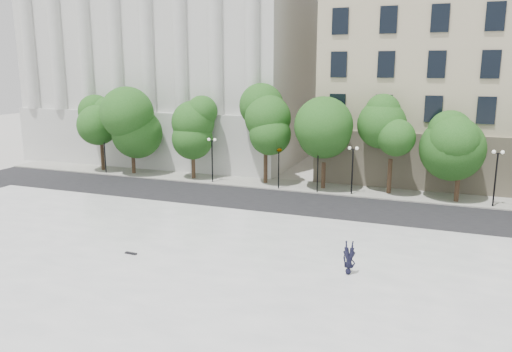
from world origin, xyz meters
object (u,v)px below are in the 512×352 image
(traffic_light_east, at_px, (318,149))
(skateboard, at_px, (131,253))
(person_lying, at_px, (349,270))
(traffic_light_west, at_px, (279,148))

(traffic_light_east, distance_m, skateboard, 19.74)
(person_lying, bearing_deg, traffic_light_east, 103.90)
(traffic_light_west, xyz_separation_m, traffic_light_east, (3.45, -0.00, 0.10))
(skateboard, bearing_deg, person_lying, 9.86)
(traffic_light_west, distance_m, person_lying, 19.61)
(traffic_light_east, bearing_deg, skateboard, -107.86)
(traffic_light_west, bearing_deg, person_lying, -61.70)
(person_lying, xyz_separation_m, skateboard, (-11.70, -1.46, -0.20))
(skateboard, bearing_deg, traffic_light_east, 74.88)
(traffic_light_west, distance_m, traffic_light_east, 3.46)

